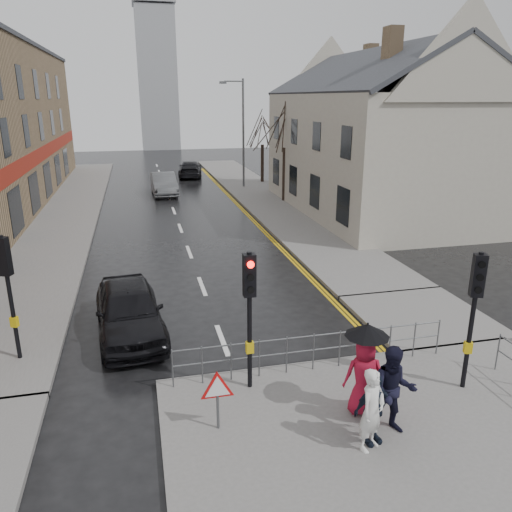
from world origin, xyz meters
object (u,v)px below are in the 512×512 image
pedestrian_b (393,391)px  car_parked (129,310)px  pedestrian_a (372,410)px  car_mid (164,184)px  pedestrian_with_umbrella (365,366)px  pedestrian_d (373,409)px

pedestrian_b → car_parked: size_ratio=0.41×
pedestrian_a → car_mid: 29.25m
pedestrian_a → pedestrian_b: bearing=-0.5°
pedestrian_with_umbrella → pedestrian_d: 1.09m
pedestrian_a → car_parked: (-4.63, 6.51, -0.21)m
car_parked → pedestrian_with_umbrella: bearing=-52.2°
car_mid → pedestrian_with_umbrella: bearing=-86.5°
pedestrian_with_umbrella → car_parked: pedestrian_with_umbrella is taller
pedestrian_a → pedestrian_with_umbrella: (0.36, 1.15, 0.28)m
pedestrian_d → car_parked: bearing=114.1°
pedestrian_with_umbrella → car_mid: 28.15m
pedestrian_b → pedestrian_d: pedestrian_b is taller
car_parked → pedestrian_d: bearing=-58.4°
pedestrian_a → pedestrian_with_umbrella: bearing=41.2°
car_parked → pedestrian_b: bearing=-54.4°
pedestrian_a → car_parked: 7.99m
pedestrian_a → pedestrian_b: (0.65, 0.39, 0.10)m
pedestrian_a → pedestrian_with_umbrella: 1.23m
car_mid → pedestrian_d: bearing=-87.2°
pedestrian_d → car_parked: (-4.74, 6.35, -0.11)m
pedestrian_with_umbrella → car_parked: bearing=133.0°
car_mid → pedestrian_a: bearing=-87.4°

